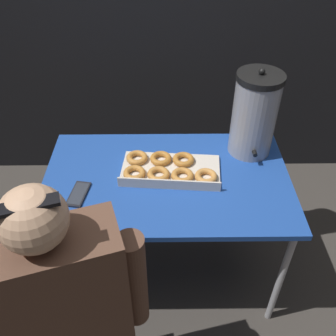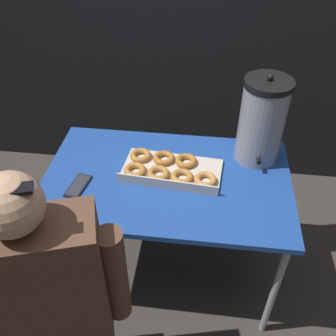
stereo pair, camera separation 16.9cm
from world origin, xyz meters
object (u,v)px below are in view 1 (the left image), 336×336
at_px(donut_box, 168,169).
at_px(person_seated, 68,321).
at_px(cell_phone, 78,194).
at_px(coffee_urn, 254,115).

bearing_deg(donut_box, person_seated, -114.60).
bearing_deg(donut_box, cell_phone, -155.02).
relative_size(coffee_urn, person_seated, 0.36).
distance_m(coffee_urn, cell_phone, 0.89).
bearing_deg(person_seated, coffee_urn, -150.52).
xyz_separation_m(cell_phone, person_seated, (0.03, -0.51, -0.14)).
bearing_deg(donut_box, coffee_urn, 27.76).
height_order(coffee_urn, cell_phone, coffee_urn).
xyz_separation_m(donut_box, cell_phone, (-0.40, -0.15, -0.01)).
distance_m(donut_box, cell_phone, 0.42).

